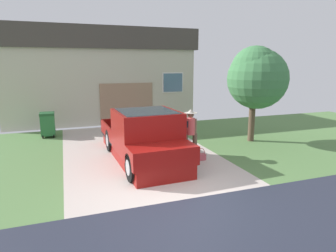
% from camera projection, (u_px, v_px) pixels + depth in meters
% --- Properties ---
extents(ground, '(29.20, 18.60, 0.18)m').
position_uv_depth(ground, '(219.00, 245.00, 5.24)').
color(ground, '#BEB0A6').
extents(pickup_truck, '(2.19, 5.11, 1.73)m').
position_uv_depth(pickup_truck, '(145.00, 139.00, 9.59)').
color(pickup_truck, maroon).
rests_on(pickup_truck, ground).
extents(person_with_hat, '(0.50, 0.45, 1.69)m').
position_uv_depth(person_with_hat, '(190.00, 131.00, 9.93)').
color(person_with_hat, brown).
rests_on(person_with_hat, ground).
extents(handbag, '(0.33, 0.19, 0.41)m').
position_uv_depth(handbag, '(200.00, 156.00, 9.86)').
color(handbag, '#B24C56').
rests_on(handbag, ground).
extents(house_with_garage, '(10.31, 7.06, 5.06)m').
position_uv_depth(house_with_garage, '(97.00, 74.00, 18.09)').
color(house_with_garage, '#BDB9A3').
rests_on(house_with_garage, ground).
extents(front_yard_tree, '(2.38, 2.38, 3.87)m').
position_uv_depth(front_yard_tree, '(256.00, 77.00, 11.57)').
color(front_yard_tree, brown).
rests_on(front_yard_tree, ground).
extents(wheeled_trash_bin, '(0.60, 0.72, 1.08)m').
position_uv_depth(wheeled_trash_bin, '(48.00, 124.00, 12.94)').
color(wheeled_trash_bin, '#286B38').
rests_on(wheeled_trash_bin, ground).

